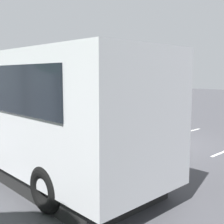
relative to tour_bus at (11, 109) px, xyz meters
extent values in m
plane|color=#424247|center=(-1.78, -5.07, -1.65)|extent=(80.00, 80.00, 0.00)
cube|color=silver|center=(-0.01, 0.00, 0.20)|extent=(11.30, 2.54, 2.80)
cube|color=black|center=(-0.01, -1.27, 0.76)|extent=(9.49, 0.07, 1.01)
cube|color=orange|center=(-0.01, -1.26, -0.36)|extent=(9.94, 0.06, 0.28)
cube|color=black|center=(-0.01, 0.00, -1.42)|extent=(10.40, 2.33, 0.45)
torus|color=black|center=(-3.97, -1.12, -1.15)|extent=(1.00, 0.32, 1.00)
torus|color=black|center=(-3.96, 1.14, -1.15)|extent=(1.00, 0.32, 1.00)
cylinder|color=#473823|center=(-2.21, -2.70, -1.17)|extent=(0.14, 0.14, 0.79)
cube|color=black|center=(-2.22, -2.74, -1.60)|extent=(0.14, 0.27, 0.10)
cylinder|color=#473823|center=(-2.37, -2.68, -1.17)|extent=(0.14, 0.14, 0.79)
cube|color=black|center=(-2.38, -2.72, -1.60)|extent=(0.14, 0.27, 0.10)
cube|color=navy|center=(-2.29, -2.69, -0.45)|extent=(0.42, 0.34, 0.65)
cylinder|color=navy|center=(-2.06, -2.73, -0.43)|extent=(0.10, 0.10, 0.62)
sphere|color=tan|center=(-2.06, -2.73, -0.74)|extent=(0.10, 0.10, 0.09)
cylinder|color=navy|center=(-2.53, -2.65, -0.43)|extent=(0.10, 0.10, 0.62)
sphere|color=tan|center=(-2.53, -2.65, -0.74)|extent=(0.10, 0.10, 0.09)
sphere|color=tan|center=(-2.29, -2.69, 0.02)|extent=(0.27, 0.27, 0.24)
cylinder|color=#473823|center=(-0.86, -2.75, -1.19)|extent=(0.12, 0.12, 0.75)
cube|color=black|center=(-0.85, -2.79, -1.60)|extent=(0.11, 0.26, 0.10)
cylinder|color=#473823|center=(-1.02, -2.76, -1.19)|extent=(0.12, 0.12, 0.75)
cube|color=black|center=(-1.01, -2.80, -1.60)|extent=(0.11, 0.26, 0.10)
cube|color=silver|center=(-0.94, -2.75, -0.51)|extent=(0.39, 0.30, 0.62)
cylinder|color=silver|center=(-0.70, -2.74, -0.49)|extent=(0.09, 0.09, 0.59)
sphere|color=tan|center=(-0.70, -2.74, -0.79)|extent=(0.09, 0.09, 0.09)
cylinder|color=silver|center=(-1.18, -2.76, -0.49)|extent=(0.09, 0.09, 0.59)
sphere|color=tan|center=(-1.18, -2.76, -0.79)|extent=(0.09, 0.09, 0.09)
sphere|color=tan|center=(-0.94, -2.75, -0.06)|extent=(0.23, 0.23, 0.22)
cylinder|color=#473823|center=(0.52, -2.36, -1.19)|extent=(0.13, 0.13, 0.75)
cube|color=black|center=(0.51, -2.40, -1.60)|extent=(0.13, 0.27, 0.10)
cylinder|color=#473823|center=(0.36, -2.34, -1.19)|extent=(0.13, 0.13, 0.75)
cube|color=black|center=(0.35, -2.38, -1.60)|extent=(0.13, 0.27, 0.10)
cube|color=black|center=(0.44, -2.35, -0.49)|extent=(0.41, 0.32, 0.63)
cylinder|color=black|center=(0.68, -2.37, -0.48)|extent=(0.10, 0.10, 0.60)
sphere|color=tan|center=(0.68, -2.37, -0.78)|extent=(0.10, 0.10, 0.09)
cylinder|color=black|center=(0.20, -2.32, -0.48)|extent=(0.10, 0.10, 0.60)
sphere|color=tan|center=(0.20, -2.32, -0.78)|extent=(0.10, 0.10, 0.09)
sphere|color=tan|center=(0.44, -2.35, -0.05)|extent=(0.25, 0.25, 0.23)
cylinder|color=#473823|center=(1.65, -2.56, -1.18)|extent=(0.13, 0.13, 0.77)
cube|color=black|center=(1.64, -2.60, -1.60)|extent=(0.11, 0.26, 0.10)
cylinder|color=#473823|center=(1.49, -2.56, -1.18)|extent=(0.13, 0.13, 0.77)
cube|color=black|center=(1.48, -2.60, -1.60)|extent=(0.11, 0.26, 0.10)
cube|color=navy|center=(1.57, -2.56, -0.47)|extent=(0.39, 0.30, 0.64)
cylinder|color=navy|center=(1.81, -2.57, -0.46)|extent=(0.09, 0.09, 0.61)
sphere|color=tan|center=(1.81, -2.57, -0.76)|extent=(0.09, 0.09, 0.09)
cylinder|color=navy|center=(1.33, -2.55, -0.46)|extent=(0.09, 0.09, 0.61)
sphere|color=tan|center=(1.33, -2.55, -0.76)|extent=(0.09, 0.09, 0.09)
sphere|color=tan|center=(1.57, -2.56, -0.02)|extent=(0.24, 0.24, 0.23)
torus|color=black|center=(1.69, -1.71, -1.35)|extent=(0.61, 0.23, 0.60)
cylinder|color=silver|center=(1.69, -1.71, -1.35)|extent=(0.13, 0.12, 0.12)
torus|color=black|center=(0.26, -1.95, -1.35)|extent=(0.61, 0.23, 0.60)
cylinder|color=silver|center=(0.26, -1.95, -1.35)|extent=(0.14, 0.14, 0.12)
cylinder|color=silver|center=(1.64, -1.72, -1.00)|extent=(0.32, 0.11, 0.67)
cube|color=black|center=(1.04, -1.82, -1.02)|extent=(0.87, 0.41, 0.36)
cube|color=black|center=(0.57, -1.90, -0.97)|extent=(0.55, 0.30, 0.20)
cylinder|color=silver|center=(0.66, -1.74, -1.23)|extent=(0.46, 0.15, 0.08)
cylinder|color=black|center=(1.59, -1.73, -0.70)|extent=(0.13, 0.58, 0.04)
torus|color=black|center=(1.00, -7.27, -1.35)|extent=(0.60, 0.13, 0.60)
cylinder|color=silver|center=(1.00, -7.27, -1.35)|extent=(0.12, 0.10, 0.12)
torus|color=black|center=(2.18, -7.26, -0.50)|extent=(0.84, 0.13, 0.84)
cylinder|color=silver|center=(2.18, -7.26, -0.50)|extent=(0.12, 0.12, 0.12)
cylinder|color=silver|center=(0.83, -7.27, -1.03)|extent=(0.62, 0.06, 0.42)
cube|color=black|center=(1.33, -7.26, -0.70)|extent=(0.89, 0.28, 0.78)
cube|color=black|center=(1.69, -7.26, -0.38)|extent=(0.54, 0.22, 0.46)
cylinder|color=silver|center=(1.75, -7.40, -0.66)|extent=(0.41, 0.08, 0.33)
cylinder|color=black|center=(0.70, -7.27, -0.76)|extent=(0.04, 0.58, 0.04)
cube|color=black|center=(1.23, -7.27, -0.42)|extent=(0.53, 0.34, 0.56)
sphere|color=white|center=(0.79, -7.27, -0.51)|extent=(0.26, 0.26, 0.26)
cylinder|color=black|center=(0.99, -7.09, -0.59)|extent=(0.45, 0.09, 0.09)
cylinder|color=black|center=(1.55, -7.08, -0.58)|extent=(0.31, 0.10, 0.38)
cylinder|color=black|center=(0.99, -7.45, -0.59)|extent=(0.45, 0.09, 0.09)
cylinder|color=black|center=(1.55, -7.44, -0.58)|extent=(0.31, 0.10, 0.38)
cube|color=orange|center=(-1.03, -8.09, -1.63)|extent=(0.34, 0.34, 0.03)
cone|color=orange|center=(-1.03, -8.09, -1.32)|extent=(0.26, 0.26, 0.60)
cylinder|color=white|center=(-1.03, -8.09, -1.35)|extent=(0.19, 0.19, 0.07)
cube|color=white|center=(-1.45, -6.64, -1.64)|extent=(0.17, 4.94, 0.01)
cube|color=white|center=(1.36, -6.64, -1.64)|extent=(0.16, 4.33, 0.01)
camera|label=1|loc=(-8.80, 3.99, 1.08)|focal=46.73mm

